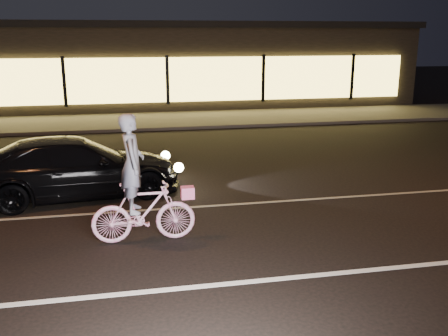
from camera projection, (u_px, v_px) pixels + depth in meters
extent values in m
plane|color=black|center=(242.00, 241.00, 8.98)|extent=(90.00, 90.00, 0.00)
cube|color=silver|center=(265.00, 280.00, 7.56)|extent=(60.00, 0.12, 0.01)
cube|color=gray|center=(221.00, 205.00, 10.88)|extent=(60.00, 0.10, 0.01)
cube|color=#383533|center=(172.00, 120.00, 21.28)|extent=(30.00, 4.00, 0.12)
cube|color=black|center=(160.00, 66.00, 26.46)|extent=(25.00, 8.00, 4.00)
cube|color=black|center=(159.00, 25.00, 25.92)|extent=(25.40, 8.40, 0.30)
cube|color=#F9D457|center=(167.00, 80.00, 22.68)|extent=(23.00, 0.15, 2.00)
cube|color=black|center=(64.00, 82.00, 21.75)|extent=(0.15, 0.08, 2.20)
cube|color=black|center=(167.00, 80.00, 22.60)|extent=(0.15, 0.08, 2.20)
cube|color=black|center=(263.00, 78.00, 23.45)|extent=(0.15, 0.08, 2.20)
cube|color=black|center=(352.00, 77.00, 24.30)|extent=(0.15, 0.08, 2.20)
imported|color=#DD458F|center=(144.00, 212.00, 8.86)|extent=(1.85, 0.52, 1.11)
imported|color=silver|center=(132.00, 164.00, 8.60)|extent=(0.42, 0.64, 1.75)
cube|color=#FF4685|center=(188.00, 193.00, 8.93)|extent=(0.23, 0.19, 0.21)
imported|color=black|center=(75.00, 167.00, 11.33)|extent=(4.96, 2.64, 1.37)
sphere|color=#FFF2BF|center=(165.00, 156.00, 12.67)|extent=(0.23, 0.23, 0.23)
sphere|color=#FFF2BF|center=(179.00, 167.00, 11.54)|extent=(0.23, 0.23, 0.23)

